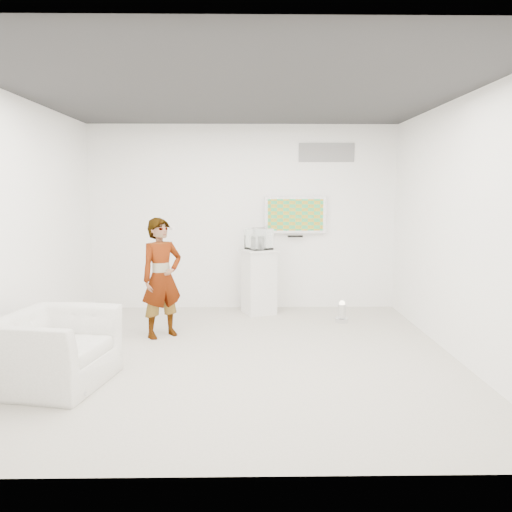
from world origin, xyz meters
name	(u,v)px	position (x,y,z in m)	size (l,w,h in m)	color
room	(241,230)	(0.00, 0.00, 1.50)	(5.01, 5.01, 3.00)	beige
tv	(295,215)	(0.85, 2.45, 1.55)	(1.00, 0.08, 0.60)	silver
logo_decal	(327,153)	(1.35, 2.49, 2.55)	(0.90, 0.02, 0.30)	slate
person	(162,278)	(-1.06, 0.84, 0.79)	(0.58, 0.38, 1.59)	white
armchair	(54,349)	(-1.86, -0.83, 0.36)	(1.11, 0.97, 0.72)	white
pedestal	(259,281)	(0.25, 2.09, 0.51)	(0.50, 0.50, 1.02)	white
floor_uplight	(342,312)	(1.47, 1.51, 0.15)	(0.20, 0.20, 0.31)	silver
vitrine	(259,239)	(0.25, 2.09, 1.19)	(0.33, 0.33, 0.33)	white
console	(259,243)	(0.25, 2.09, 1.13)	(0.05, 0.15, 0.21)	white
wii_remote	(172,228)	(-0.95, 1.11, 1.43)	(0.04, 0.15, 0.04)	white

